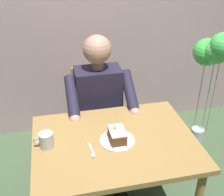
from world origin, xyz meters
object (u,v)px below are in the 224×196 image
coffee_cup (46,140)px  dessert_spoon (92,152)px  cake_slice (117,135)px  balloon_display (213,59)px  seated_person (100,109)px  dining_table (115,151)px  chair (97,113)px

coffee_cup → dessert_spoon: size_ratio=0.85×
cake_slice → balloon_display: size_ratio=0.12×
seated_person → dessert_spoon: bearing=75.1°
seated_person → balloon_display: seated_person is taller
dining_table → seated_person: size_ratio=0.84×
chair → seated_person: bearing=90.0°
cake_slice → dessert_spoon: cake_slice is taller
coffee_cup → dining_table: bearing=175.7°
seated_person → dessert_spoon: 0.63m
balloon_display → cake_slice: bearing=33.0°
cake_slice → balloon_display: bearing=-147.0°
seated_person → dessert_spoon: size_ratio=8.45×
chair → seated_person: 0.23m
dessert_spoon → balloon_display: bearing=-148.5°
dining_table → coffee_cup: bearing=-4.3°
cake_slice → coffee_cup: bearing=-6.0°
seated_person → cake_slice: bearing=91.2°
dessert_spoon → coffee_cup: bearing=-24.0°
dessert_spoon → dining_table: bearing=-152.3°
chair → seated_person: size_ratio=0.73×
cake_slice → coffee_cup: 0.43m
dining_table → cake_slice: (-0.01, 0.01, 0.13)m
seated_person → balloon_display: size_ratio=1.03×
cake_slice → seated_person: bearing=-88.8°
dessert_spoon → balloon_display: size_ratio=0.12×
chair → dessert_spoon: size_ratio=6.15×
chair → coffee_cup: size_ratio=7.20×
dining_table → chair: chair is taller
chair → seated_person: seated_person is taller
dining_table → seated_person: bearing=-90.0°
dining_table → coffee_cup: 0.44m
chair → balloon_display: size_ratio=0.75×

